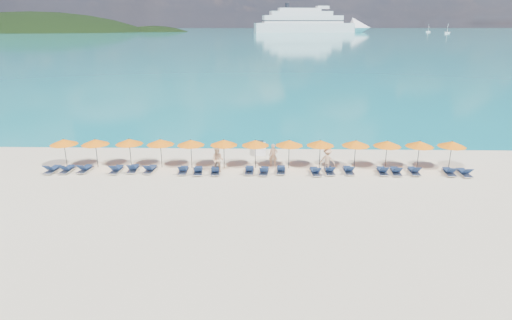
{
  "coord_description": "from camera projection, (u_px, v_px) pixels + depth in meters",
  "views": [
    {
      "loc": [
        0.74,
        -26.3,
        10.58
      ],
      "look_at": [
        0.0,
        3.0,
        1.2
      ],
      "focal_mm": 30.0,
      "sensor_mm": 36.0,
      "label": 1
    }
  ],
  "objects": [
    {
      "name": "lounger_2",
      "position": [
        85.0,
        169.0,
        31.9
      ],
      "size": [
        0.77,
        1.75,
        0.66
      ],
      "rotation": [
        0.0,
        0.0,
        -0.09
      ],
      "color": "silver",
      "rests_on": "ground"
    },
    {
      "name": "umbrella_12",
      "position": [
        452.0,
        144.0,
        31.82
      ],
      "size": [
        2.1,
        2.1,
        2.28
      ],
      "color": "black",
      "rests_on": "ground"
    },
    {
      "name": "umbrella_9",
      "position": [
        356.0,
        143.0,
        32.05
      ],
      "size": [
        2.1,
        2.1,
        2.28
      ],
      "color": "black",
      "rests_on": "ground"
    },
    {
      "name": "lounger_14",
      "position": [
        348.0,
        170.0,
        31.58
      ],
      "size": [
        0.66,
        1.71,
        0.66
      ],
      "rotation": [
        0.0,
        0.0,
        0.02
      ],
      "color": "silver",
      "rests_on": "ground"
    },
    {
      "name": "lounger_5",
      "position": [
        150.0,
        169.0,
        31.82
      ],
      "size": [
        0.77,
        1.75,
        0.66
      ],
      "rotation": [
        0.0,
        0.0,
        -0.09
      ],
      "color": "silver",
      "rests_on": "ground"
    },
    {
      "name": "sea",
      "position": [
        267.0,
        31.0,
        656.66
      ],
      "size": [
        1600.0,
        1300.0,
        0.01
      ],
      "primitive_type": "cube",
      "color": "#1FA9B2",
      "rests_on": "ground"
    },
    {
      "name": "umbrella_7",
      "position": [
        289.0,
        143.0,
        32.14
      ],
      "size": [
        2.1,
        2.1,
        2.28
      ],
      "color": "black",
      "rests_on": "ground"
    },
    {
      "name": "lounger_7",
      "position": [
        198.0,
        171.0,
        31.49
      ],
      "size": [
        0.77,
        1.75,
        0.66
      ],
      "rotation": [
        0.0,
        0.0,
        0.09
      ],
      "color": "silver",
      "rests_on": "ground"
    },
    {
      "name": "lounger_15",
      "position": [
        382.0,
        171.0,
        31.45
      ],
      "size": [
        0.68,
        1.72,
        0.66
      ],
      "rotation": [
        0.0,
        0.0,
        -0.03
      ],
      "color": "silver",
      "rests_on": "ground"
    },
    {
      "name": "lounger_10",
      "position": [
        264.0,
        171.0,
        31.41
      ],
      "size": [
        0.76,
        1.75,
        0.66
      ],
      "rotation": [
        0.0,
        0.0,
        -0.09
      ],
      "color": "silver",
      "rests_on": "ground"
    },
    {
      "name": "umbrella_3",
      "position": [
        160.0,
        142.0,
        32.37
      ],
      "size": [
        2.1,
        2.1,
        2.28
      ],
      "color": "black",
      "rests_on": "ground"
    },
    {
      "name": "umbrella_5",
      "position": [
        224.0,
        142.0,
        32.25
      ],
      "size": [
        2.1,
        2.1,
        2.28
      ],
      "color": "black",
      "rests_on": "ground"
    },
    {
      "name": "umbrella_6",
      "position": [
        255.0,
        143.0,
        32.16
      ],
      "size": [
        2.1,
        2.1,
        2.28
      ],
      "color": "black",
      "rests_on": "ground"
    },
    {
      "name": "beachgoer_b",
      "position": [
        218.0,
        160.0,
        31.64
      ],
      "size": [
        0.97,
        0.65,
        1.86
      ],
      "primitive_type": "imported",
      "rotation": [
        0.0,
        0.0,
        -0.15
      ],
      "color": "tan",
      "rests_on": "ground"
    },
    {
      "name": "lounger_0",
      "position": [
        52.0,
        169.0,
        31.79
      ],
      "size": [
        0.77,
        1.75,
        0.66
      ],
      "rotation": [
        0.0,
        0.0,
        -0.09
      ],
      "color": "silver",
      "rests_on": "ground"
    },
    {
      "name": "jetski",
      "position": [
        260.0,
        148.0,
        36.69
      ],
      "size": [
        0.94,
        2.46,
        0.87
      ],
      "rotation": [
        0.0,
        0.0,
        0.01
      ],
      "color": "white",
      "rests_on": "ground"
    },
    {
      "name": "lounger_3",
      "position": [
        116.0,
        169.0,
        31.78
      ],
      "size": [
        0.67,
        1.72,
        0.66
      ],
      "rotation": [
        0.0,
        0.0,
        -0.03
      ],
      "color": "silver",
      "rests_on": "ground"
    },
    {
      "name": "umbrella_0",
      "position": [
        64.0,
        142.0,
        32.4
      ],
      "size": [
        2.1,
        2.1,
        2.28
      ],
      "color": "black",
      "rests_on": "ground"
    },
    {
      "name": "lounger_17",
      "position": [
        414.0,
        171.0,
        31.43
      ],
      "size": [
        0.71,
        1.73,
        0.66
      ],
      "rotation": [
        0.0,
        0.0,
        -0.05
      ],
      "color": "silver",
      "rests_on": "ground"
    },
    {
      "name": "lounger_9",
      "position": [
        249.0,
        170.0,
        31.6
      ],
      "size": [
        0.63,
        1.7,
        0.66
      ],
      "rotation": [
        0.0,
        0.0,
        -0.01
      ],
      "color": "silver",
      "rests_on": "ground"
    },
    {
      "name": "beachgoer_c",
      "position": [
        327.0,
        160.0,
        31.82
      ],
      "size": [
        1.27,
        0.94,
        1.78
      ],
      "primitive_type": "imported",
      "rotation": [
        0.0,
        0.0,
        2.74
      ],
      "color": "tan",
      "rests_on": "ground"
    },
    {
      "name": "sailboat_near",
      "position": [
        447.0,
        32.0,
        474.45
      ],
      "size": [
        5.7,
        1.9,
        10.46
      ],
      "color": "white",
      "rests_on": "ground"
    },
    {
      "name": "lounger_13",
      "position": [
        329.0,
        170.0,
        31.52
      ],
      "size": [
        0.69,
        1.73,
        0.66
      ],
      "rotation": [
        0.0,
        0.0,
        0.04
      ],
      "color": "silver",
      "rests_on": "ground"
    },
    {
      "name": "ground",
      "position": [
        255.0,
        191.0,
        28.29
      ],
      "size": [
        1400.0,
        1400.0,
        0.0
      ],
      "primitive_type": "plane",
      "color": "beige"
    },
    {
      "name": "umbrella_2",
      "position": [
        129.0,
        142.0,
        32.49
      ],
      "size": [
        2.1,
        2.1,
        2.28
      ],
      "color": "black",
      "rests_on": "ground"
    },
    {
      "name": "lounger_12",
      "position": [
        315.0,
        171.0,
        31.35
      ],
      "size": [
        0.75,
        1.74,
        0.66
      ],
      "rotation": [
        0.0,
        0.0,
        0.08
      ],
      "color": "silver",
      "rests_on": "ground"
    },
    {
      "name": "lounger_16",
      "position": [
        396.0,
        171.0,
        31.39
      ],
      "size": [
        0.75,
        1.74,
        0.66
      ],
      "rotation": [
        0.0,
        0.0,
        -0.08
      ],
      "color": "silver",
      "rests_on": "ground"
    },
    {
      "name": "beachgoer_a",
      "position": [
        273.0,
        155.0,
        32.83
      ],
      "size": [
        0.69,
        0.48,
        1.81
      ],
      "primitive_type": "imported",
      "rotation": [
        0.0,
        0.0,
        -0.07
      ],
      "color": "tan",
      "rests_on": "ground"
    },
    {
      "name": "lounger_11",
      "position": [
        281.0,
        170.0,
        31.67
      ],
      "size": [
        0.71,
        1.73,
        0.66
      ],
      "rotation": [
        0.0,
        0.0,
        -0.05
      ],
      "color": "silver",
      "rests_on": "ground"
    },
    {
      "name": "sailboat_far",
      "position": [
        428.0,
        31.0,
        533.03
      ],
      "size": [
        5.18,
        1.73,
        9.5
      ],
      "color": "white",
      "rests_on": "ground"
    },
    {
      "name": "umbrella_1",
      "position": [
        95.0,
        142.0,
        32.38
      ],
      "size": [
        2.1,
        2.1,
        2.28
      ],
      "color": "black",
      "rests_on": "ground"
    },
    {
      "name": "umbrella_11",
      "position": [
        420.0,
        144.0,
        31.86
      ],
      "size": [
        2.1,
        2.1,
        2.28
      ],
      "color": "black",
      "rests_on": "ground"
    },
    {
      "name": "lounger_6",
      "position": [
        183.0,
        170.0,
        31.6
      ],
      "size": [
        0.7,
        1.73,
        0.66
      ],
      "rotation": [
        0.0,
        0.0,
        0.05
      ],
      "color": "silver",
      "rests_on": "ground"
    },
    {
      "name": "cruise_ship",
      "position": [
        315.0,
        23.0,
        519.63
      ],
      "size": [
        146.41,
        45.5,
        40.26
      ],
      "rotation": [
        0.0,
        0.0,
        0.16
      ],
      "color": "white",
      "rests_on": "ground"
    },
    {
      "name": "lounger_19",
      "position": [
        464.0,
        172.0,
        31.1
      ],
      "size": [
        0.64,
        1.71,
        0.66
      ],
      "rotation": [
        0.0,
        0.0,
        -0.01
      ],
      "color": "silver",
      "rests_on": "ground"
    },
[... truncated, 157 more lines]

